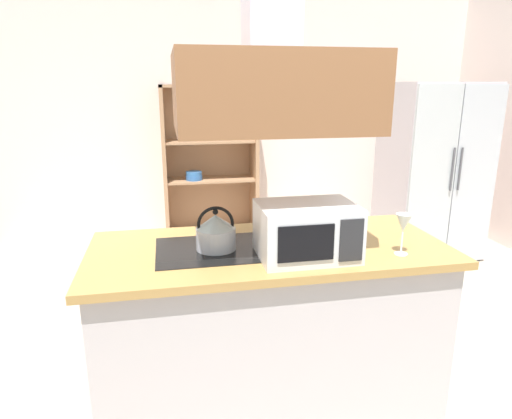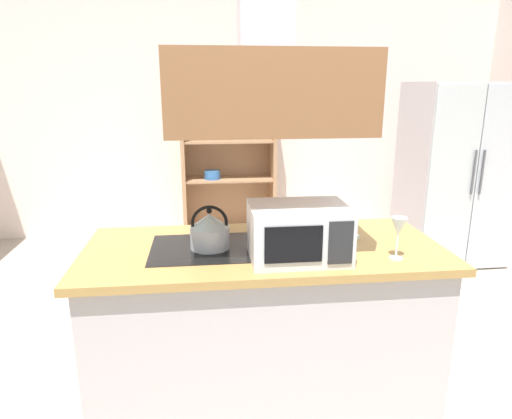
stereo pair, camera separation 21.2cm
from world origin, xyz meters
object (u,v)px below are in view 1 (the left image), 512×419
dish_cabinet (210,173)px  kettle (216,232)px  refrigerator (432,171)px  wine_glass_on_counter (403,225)px  cutting_board (325,230)px  microwave (306,231)px

dish_cabinet → kettle: 2.88m
refrigerator → wine_glass_on_counter: (-1.52, -2.17, 0.19)m
kettle → wine_glass_on_counter: kettle is taller
kettle → cutting_board: kettle is taller
dish_cabinet → microwave: size_ratio=3.71×
refrigerator → dish_cabinet: 2.35m
microwave → refrigerator: bearing=46.7°
dish_cabinet → microwave: dish_cabinet is taller
refrigerator → kettle: 3.08m
microwave → wine_glass_on_counter: bearing=-8.4°
microwave → wine_glass_on_counter: 0.47m
cutting_board → kettle: bearing=-164.9°
refrigerator → wine_glass_on_counter: refrigerator is taller
refrigerator → kettle: refrigerator is taller
microwave → wine_glass_on_counter: size_ratio=2.23×
kettle → microwave: bearing=-23.4°
refrigerator → cutting_board: size_ratio=5.09×
wine_glass_on_counter → cutting_board: bearing=119.9°
refrigerator → kettle: bearing=-141.3°
cutting_board → refrigerator: bearing=44.8°
kettle → cutting_board: bearing=15.1°
dish_cabinet → cutting_board: dish_cabinet is taller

